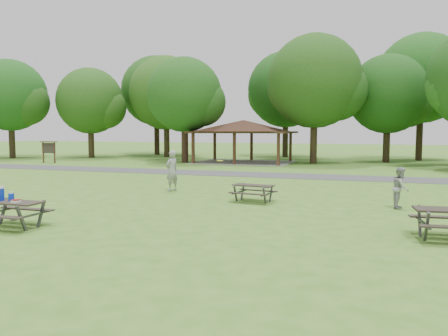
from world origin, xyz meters
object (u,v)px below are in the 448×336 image
Objects in this scene: picnic_table_near at (6,203)px; frisbee_thrower at (172,171)px; frisbee_catcher at (401,188)px; picnic_table_middle at (253,189)px.

picnic_table_near is 8.73m from frisbee_thrower.
picnic_table_middle is at bearing 101.29° from frisbee_catcher.
picnic_table_middle is at bearing 50.01° from picnic_table_near.
frisbee_thrower is 1.26× the size of frisbee_catcher.
picnic_table_near is 1.22× the size of frisbee_catcher.
frisbee_thrower is 10.09m from frisbee_catcher.
picnic_table_middle is 0.93× the size of frisbee_thrower.
frisbee_thrower is at bearing 89.60° from frisbee_catcher.
picnic_table_near reaches higher than picnic_table_middle.
frisbee_catcher reaches higher than picnic_table_near.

